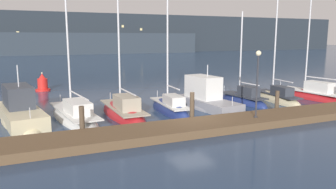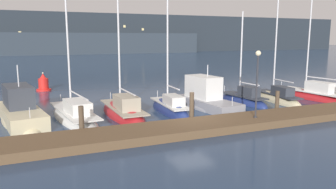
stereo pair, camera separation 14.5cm
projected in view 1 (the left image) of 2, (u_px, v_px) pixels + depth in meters
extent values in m
plane|color=navy|center=(192.00, 123.00, 20.36)|extent=(400.00, 400.00, 0.00)
cube|color=brown|center=(205.00, 126.00, 18.81)|extent=(35.88, 2.80, 0.45)
cylinder|color=#4C3D2D|center=(82.00, 121.00, 17.60)|extent=(0.28, 0.28, 1.63)
cylinder|color=#4C3D2D|center=(192.00, 108.00, 20.17)|extent=(0.28, 0.28, 1.94)
cylinder|color=#4C3D2D|center=(277.00, 102.00, 22.79)|extent=(0.28, 0.28, 1.59)
ellipsoid|color=beige|center=(22.00, 122.00, 20.55)|extent=(3.43, 7.49, 1.32)
cube|color=beige|center=(21.00, 115.00, 20.48)|extent=(3.13, 6.75, 0.88)
cube|color=#333842|center=(18.00, 96.00, 20.88)|extent=(2.04, 3.39, 1.35)
cube|color=black|center=(14.00, 90.00, 22.04)|extent=(1.37, 0.49, 0.60)
cylinder|color=silver|center=(18.00, 76.00, 20.18)|extent=(0.07, 0.07, 1.34)
cylinder|color=silver|center=(30.00, 113.00, 17.85)|extent=(0.04, 0.04, 0.60)
ellipsoid|color=white|center=(74.00, 119.00, 21.26)|extent=(3.04, 8.23, 1.12)
cube|color=silver|center=(74.00, 111.00, 21.16)|extent=(2.56, 6.92, 0.08)
cube|color=silver|center=(78.00, 107.00, 20.27)|extent=(1.54, 2.71, 0.77)
cylinder|color=silver|center=(68.00, 42.00, 20.95)|extent=(0.12, 0.12, 8.79)
cylinder|color=silver|center=(78.00, 95.00, 19.84)|extent=(0.59, 3.90, 0.09)
cylinder|color=silver|center=(60.00, 98.00, 24.25)|extent=(0.04, 0.04, 0.50)
ellipsoid|color=red|center=(123.00, 115.00, 22.35)|extent=(2.20, 7.26, 1.60)
cube|color=#A39984|center=(123.00, 107.00, 22.25)|extent=(1.85, 6.10, 0.08)
cube|color=#A39984|center=(126.00, 102.00, 21.39)|extent=(1.28, 2.33, 0.88)
cylinder|color=silver|center=(119.00, 32.00, 21.91)|extent=(0.12, 0.12, 10.02)
cylinder|color=silver|center=(127.00, 92.00, 21.09)|extent=(0.16, 3.27, 0.09)
cylinder|color=silver|center=(110.00, 96.00, 25.19)|extent=(0.04, 0.04, 0.50)
ellipsoid|color=navy|center=(170.00, 111.00, 23.52)|extent=(1.87, 6.08, 1.65)
cube|color=silver|center=(170.00, 103.00, 23.42)|extent=(1.57, 5.11, 0.08)
cube|color=silver|center=(174.00, 100.00, 22.69)|extent=(1.05, 1.97, 0.65)
cylinder|color=silver|center=(168.00, 47.00, 23.19)|extent=(0.12, 0.12, 7.93)
cylinder|color=silver|center=(173.00, 87.00, 22.63)|extent=(0.18, 2.23, 0.09)
cylinder|color=silver|center=(157.00, 94.00, 25.93)|extent=(0.04, 0.04, 0.50)
ellipsoid|color=gray|center=(208.00, 108.00, 24.63)|extent=(3.00, 6.70, 1.29)
cube|color=gray|center=(208.00, 104.00, 24.57)|extent=(2.75, 6.04, 0.69)
cube|color=silver|center=(203.00, 87.00, 24.92)|extent=(1.86, 3.01, 1.68)
cube|color=black|center=(194.00, 82.00, 25.99)|extent=(1.39, 0.46, 0.75)
cylinder|color=silver|center=(208.00, 71.00, 24.26)|extent=(0.07, 0.07, 0.87)
cylinder|color=silver|center=(232.00, 101.00, 22.13)|extent=(0.04, 0.04, 0.60)
ellipsoid|color=navy|center=(243.00, 103.00, 26.74)|extent=(2.09, 5.42, 1.35)
cube|color=#333842|center=(243.00, 95.00, 26.64)|extent=(1.75, 4.55, 0.08)
cube|color=#333842|center=(248.00, 91.00, 26.02)|extent=(1.11, 1.78, 0.78)
cylinder|color=silver|center=(241.00, 54.00, 26.43)|extent=(0.12, 0.12, 6.69)
cylinder|color=silver|center=(249.00, 84.00, 25.88)|extent=(0.31, 2.19, 0.09)
cylinder|color=silver|center=(224.00, 88.00, 28.69)|extent=(0.04, 0.04, 0.50)
ellipsoid|color=beige|center=(276.00, 101.00, 27.32)|extent=(2.05, 6.26, 1.54)
cube|color=#333842|center=(276.00, 94.00, 27.21)|extent=(1.72, 5.26, 0.08)
cube|color=#333842|center=(282.00, 91.00, 26.45)|extent=(1.06, 2.04, 0.68)
cylinder|color=silver|center=(276.00, 40.00, 26.91)|extent=(0.12, 0.12, 8.88)
cylinder|color=silver|center=(283.00, 81.00, 26.31)|extent=(0.33, 2.47, 0.09)
cylinder|color=silver|center=(257.00, 86.00, 29.82)|extent=(0.04, 0.04, 0.50)
ellipsoid|color=red|center=(310.00, 98.00, 28.74)|extent=(2.78, 7.25, 1.38)
cube|color=silver|center=(310.00, 91.00, 28.64)|extent=(2.34, 6.09, 0.08)
cube|color=silver|center=(319.00, 87.00, 27.83)|extent=(1.42, 2.39, 0.89)
cylinder|color=silver|center=(308.00, 45.00, 28.44)|extent=(0.12, 0.12, 7.91)
cylinder|color=silver|center=(322.00, 78.00, 27.55)|extent=(0.50, 3.18, 0.09)
cylinder|color=silver|center=(281.00, 84.00, 31.35)|extent=(0.04, 0.04, 0.50)
cylinder|color=red|center=(43.00, 90.00, 32.75)|extent=(1.44, 1.44, 0.16)
cylinder|color=red|center=(43.00, 84.00, 32.65)|extent=(0.96, 0.96, 1.06)
cone|color=red|center=(42.00, 76.00, 32.52)|extent=(0.67, 0.67, 0.50)
sphere|color=#F9EAB7|center=(42.00, 73.00, 32.47)|extent=(0.16, 0.16, 0.16)
cylinder|color=#2D2D33|center=(256.00, 117.00, 19.90)|extent=(0.24, 0.24, 0.06)
cylinder|color=#2D2D33|center=(257.00, 86.00, 19.58)|extent=(0.10, 0.10, 3.68)
sphere|color=#F9EAB7|center=(259.00, 53.00, 19.24)|extent=(0.32, 0.32, 0.32)
cube|color=#232B33|center=(54.00, 33.00, 112.28)|extent=(240.00, 16.00, 13.50)
cube|color=#F4DB8C|center=(141.00, 29.00, 115.97)|extent=(0.80, 0.10, 0.80)
cube|color=#F4DB8C|center=(123.00, 26.00, 113.20)|extent=(0.80, 0.10, 0.80)
cube|color=#F4DB8C|center=(77.00, 50.00, 108.36)|extent=(0.80, 0.10, 0.80)
cube|color=#F4DB8C|center=(18.00, 33.00, 100.63)|extent=(0.80, 0.10, 0.80)
cube|color=#F4DB8C|center=(41.00, 48.00, 103.91)|extent=(0.80, 0.10, 0.80)
cube|color=#F4DB8C|center=(30.00, 38.00, 102.27)|extent=(0.80, 0.10, 0.80)
cube|color=#F4DB8C|center=(117.00, 43.00, 113.37)|extent=(0.80, 0.10, 0.80)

